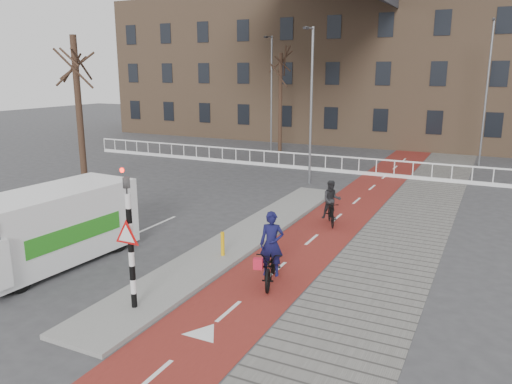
% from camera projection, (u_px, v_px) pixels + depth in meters
% --- Properties ---
extents(ground, '(120.00, 120.00, 0.00)m').
position_uv_depth(ground, '(199.00, 285.00, 13.83)').
color(ground, '#38383A').
rests_on(ground, ground).
extents(bike_lane, '(2.50, 60.00, 0.01)m').
position_uv_depth(bike_lane, '(351.00, 206.00, 21.91)').
color(bike_lane, maroon).
rests_on(bike_lane, ground).
extents(sidewalk, '(3.00, 60.00, 0.01)m').
position_uv_depth(sidewalk, '(416.00, 214.00, 20.72)').
color(sidewalk, slate).
rests_on(sidewalk, ground).
extents(curb_island, '(1.80, 16.00, 0.12)m').
position_uv_depth(curb_island, '(243.00, 238.00, 17.61)').
color(curb_island, gray).
rests_on(curb_island, ground).
extents(traffic_signal, '(0.80, 0.80, 3.68)m').
position_uv_depth(traffic_signal, '(130.00, 235.00, 11.85)').
color(traffic_signal, black).
rests_on(traffic_signal, curb_island).
extents(bollard, '(0.12, 0.12, 0.77)m').
position_uv_depth(bollard, '(223.00, 244.00, 15.65)').
color(bollard, '#E5AA0C').
rests_on(bollard, curb_island).
extents(cyclist_near, '(1.25, 2.10, 2.06)m').
position_uv_depth(cyclist_near, '(271.00, 260.00, 13.81)').
color(cyclist_near, black).
rests_on(cyclist_near, bike_lane).
extents(cyclist_far, '(1.07, 1.63, 1.74)m').
position_uv_depth(cyclist_far, '(331.00, 207.00, 19.08)').
color(cyclist_far, black).
rests_on(cyclist_far, bike_lane).
extents(van, '(2.48, 5.48, 2.30)m').
position_uv_depth(van, '(50.00, 226.00, 15.09)').
color(van, white).
rests_on(van, ground).
extents(railing, '(28.00, 0.10, 0.99)m').
position_uv_depth(railing, '(279.00, 162.00, 30.73)').
color(railing, silver).
rests_on(railing, ground).
extents(townhouse_row, '(46.00, 10.00, 15.90)m').
position_uv_depth(townhouse_row, '(374.00, 46.00, 41.19)').
color(townhouse_row, '#7F6047').
rests_on(townhouse_row, ground).
extents(tree_left, '(0.31, 0.31, 7.43)m').
position_uv_depth(tree_left, '(79.00, 115.00, 23.94)').
color(tree_left, black).
rests_on(tree_left, ground).
extents(tree_mid, '(0.27, 0.27, 7.02)m').
position_uv_depth(tree_mid, '(280.00, 104.00, 35.83)').
color(tree_mid, black).
rests_on(tree_mid, ground).
extents(streetlight_near, '(0.12, 0.12, 7.91)m').
position_uv_depth(streetlight_near, '(311.00, 108.00, 25.35)').
color(streetlight_near, slate).
rests_on(streetlight_near, ground).
extents(streetlight_left, '(0.12, 0.12, 8.19)m').
position_uv_depth(streetlight_left, '(271.00, 95.00, 35.93)').
color(streetlight_left, slate).
rests_on(streetlight_left, ground).
extents(streetlight_right, '(0.12, 0.12, 8.79)m').
position_uv_depth(streetlight_right, '(486.00, 95.00, 30.16)').
color(streetlight_right, slate).
rests_on(streetlight_right, ground).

